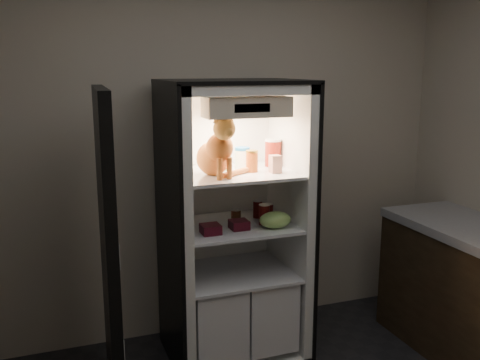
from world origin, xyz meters
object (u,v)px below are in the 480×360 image
Objects in this scene: pepper_jar at (273,153)px; berry_box_right at (239,225)px; refrigerator at (232,243)px; condiment_jar at (236,215)px; tabby_cat at (217,152)px; parmesan_shaker at (226,157)px; soda_can_a at (258,209)px; cream_carton at (275,164)px; salsa_jar at (252,161)px; soda_can_c at (264,214)px; grape_bag at (275,220)px; soda_can_b at (269,212)px; berry_box_left at (211,229)px; mayo_tub at (242,158)px.

berry_box_right is at bearing -146.53° from pepper_jar.
refrigerator reaches higher than condiment_jar.
tabby_cat is 0.49m from berry_box_right.
soda_can_a is (0.23, 0.01, -0.38)m from parmesan_shaker.
parmesan_shaker is 1.52× the size of cream_carton.
parmesan_shaker is 0.34m from pepper_jar.
salsa_jar is 0.36m from soda_can_c.
salsa_jar is at bearing 130.74° from grape_bag.
soda_can_b is at bearing 52.17° from soda_can_c.
cream_carton reaches higher than berry_box_left.
berry_box_right is (-0.32, -0.21, -0.41)m from pepper_jar.
soda_can_c is 0.64× the size of grape_bag.
pepper_jar is (0.22, -0.01, 0.02)m from mayo_tub.
tabby_cat is at bearing 170.67° from berry_box_right.
soda_can_a is (0.10, 0.13, -0.36)m from salsa_jar.
pepper_jar reaches higher than mayo_tub.
soda_can_a is (0.20, 0.03, 0.21)m from refrigerator.
soda_can_a reaches higher than soda_can_b.
refrigerator is 0.63m from cream_carton.
grape_bag is at bearing -47.02° from condiment_jar.
refrigerator is 0.32m from soda_can_b.
soda_can_b is 0.98× the size of berry_box_right.
soda_can_a is 1.05× the size of berry_box_right.
mayo_tub is 0.46m from berry_box_right.
refrigerator reaches higher than berry_box_left.
parmesan_shaker is 0.33m from cream_carton.
soda_can_a is 0.19m from condiment_jar.
soda_can_a is (-0.11, -0.01, -0.38)m from pepper_jar.
soda_can_c is (0.21, -0.16, -0.37)m from parmesan_shaker.
condiment_jar is 0.43× the size of grape_bag.
soda_can_b is (0.02, 0.14, -0.35)m from cream_carton.
parmesan_shaker is 1.55× the size of soda_can_b.
pepper_jar is at bearing 70.49° from grape_bag.
soda_can_c is 0.40m from berry_box_left.
condiment_jar is (-0.08, 0.08, -0.37)m from salsa_jar.
grape_bag is at bearing -13.82° from berry_box_right.
berry_box_left is (-0.06, -0.05, -0.47)m from tabby_cat.
salsa_jar is 1.04× the size of soda_can_c.
salsa_jar is at bearing -44.47° from refrigerator.
pepper_jar is at bearing 33.47° from berry_box_right.
soda_can_a is (0.35, 0.18, -0.44)m from tabby_cat.
berry_box_left is at bearing -128.12° from parmesan_shaker.
soda_can_b is at bearing -5.59° from condiment_jar.
pepper_jar is at bearing 3.27° from parmesan_shaker.
berry_box_left is (-0.31, -0.11, -0.39)m from salsa_jar.
tabby_cat is 0.54m from soda_can_c.
soda_can_a is (0.11, -0.02, -0.36)m from mayo_tub.
grape_bag reaches higher than berry_box_right.
tabby_cat is 2.91× the size of salsa_jar.
salsa_jar reaches higher than soda_can_c.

